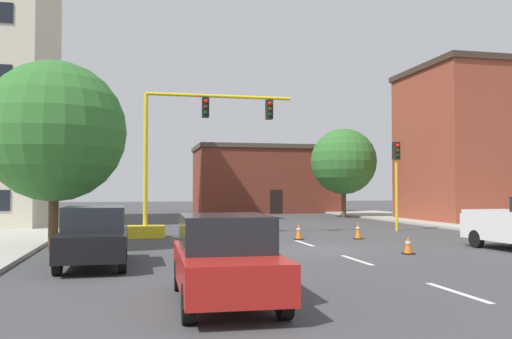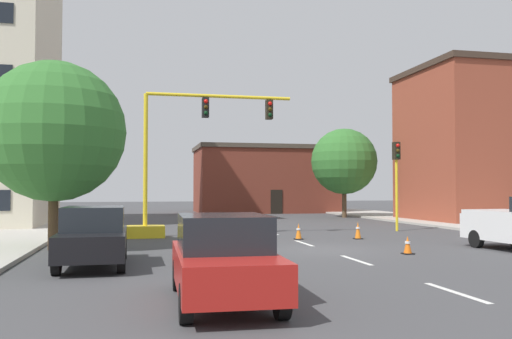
{
  "view_description": "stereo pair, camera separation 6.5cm",
  "coord_description": "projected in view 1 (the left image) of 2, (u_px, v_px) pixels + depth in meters",
  "views": [
    {
      "loc": [
        -6.87,
        -19.14,
        2.26
      ],
      "look_at": [
        -0.93,
        7.56,
        3.25
      ],
      "focal_mm": 37.98,
      "sensor_mm": 36.0,
      "label": 1
    },
    {
      "loc": [
        -6.8,
        -19.16,
        2.26
      ],
      "look_at": [
        -0.93,
        7.56,
        3.25
      ],
      "focal_mm": 37.98,
      "sensor_mm": 36.0,
      "label": 2
    }
  ],
  "objects": [
    {
      "name": "tree_right_far",
      "position": [
        344.0,
        161.0,
        43.08
      ],
      "size": [
        5.24,
        5.24,
        7.08
      ],
      "color": "brown",
      "rests_on": "ground_plane"
    },
    {
      "name": "sedan_black_mid_left",
      "position": [
        94.0,
        236.0,
        15.83
      ],
      "size": [
        1.9,
        4.52,
        1.74
      ],
      "color": "black",
      "rests_on": "ground_plane"
    },
    {
      "name": "traffic_cone_roadside_b",
      "position": [
        299.0,
        231.0,
        24.24
      ],
      "size": [
        0.36,
        0.36,
        0.72
      ],
      "color": "black",
      "rests_on": "ground_plane"
    },
    {
      "name": "lane_stripe_seg_2",
      "position": [
        357.0,
        260.0,
        17.15
      ],
      "size": [
        0.16,
        2.4,
        0.01
      ],
      "primitive_type": "cube",
      "color": "silver",
      "rests_on": "ground_plane"
    },
    {
      "name": "lane_stripe_seg_3",
      "position": [
        304.0,
        243.0,
        22.52
      ],
      "size": [
        0.16,
        2.4,
        0.01
      ],
      "primitive_type": "cube",
      "color": "silver",
      "rests_on": "ground_plane"
    },
    {
      "name": "ground_plane",
      "position": [
        325.0,
        250.0,
        20.08
      ],
      "size": [
        160.0,
        160.0,
        0.0
      ],
      "primitive_type": "plane",
      "color": "#424244"
    },
    {
      "name": "building_brick_center",
      "position": [
        266.0,
        179.0,
        53.17
      ],
      "size": [
        13.87,
        8.1,
        6.43
      ],
      "color": "brown",
      "rests_on": "ground_plane"
    },
    {
      "name": "lane_stripe_seg_1",
      "position": [
        457.0,
        292.0,
        11.79
      ],
      "size": [
        0.16,
        2.4,
        0.01
      ],
      "primitive_type": "cube",
      "color": "silver",
      "rests_on": "ground_plane"
    },
    {
      "name": "tree_left_near",
      "position": [
        55.0,
        131.0,
        20.18
      ],
      "size": [
        5.26,
        5.26,
        7.04
      ],
      "color": "#4C3823",
      "rests_on": "ground_plane"
    },
    {
      "name": "traffic_cone_roadside_c",
      "position": [
        408.0,
        245.0,
        18.75
      ],
      "size": [
        0.36,
        0.36,
        0.63
      ],
      "color": "black",
      "rests_on": "ground_plane"
    },
    {
      "name": "traffic_cone_roadside_a",
      "position": [
        358.0,
        230.0,
        24.42
      ],
      "size": [
        0.36,
        0.36,
        0.79
      ],
      "color": "black",
      "rests_on": "ground_plane"
    },
    {
      "name": "building_row_right",
      "position": [
        487.0,
        145.0,
        38.36
      ],
      "size": [
        10.74,
        8.64,
        10.81
      ],
      "color": "brown",
      "rests_on": "ground_plane"
    },
    {
      "name": "traffic_signal_gantry",
      "position": [
        166.0,
        191.0,
        25.44
      ],
      "size": [
        7.92,
        1.2,
        6.83
      ],
      "color": "yellow",
      "rests_on": "ground_plane"
    },
    {
      "name": "traffic_light_pole_right",
      "position": [
        396.0,
        166.0,
        29.18
      ],
      "size": [
        0.32,
        0.47,
        4.8
      ],
      "color": "yellow",
      "rests_on": "ground_plane"
    },
    {
      "name": "sedan_red_near_left",
      "position": [
        225.0,
        258.0,
        10.75
      ],
      "size": [
        1.98,
        4.55,
        1.74
      ],
      "color": "#B21E19",
      "rests_on": "ground_plane"
    },
    {
      "name": "lane_stripe_seg_4",
      "position": [
        272.0,
        233.0,
        27.89
      ],
      "size": [
        0.16,
        2.4,
        0.01
      ],
      "primitive_type": "cube",
      "color": "silver",
      "rests_on": "ground_plane"
    },
    {
      "name": "sidewalk_right",
      "position": [
        499.0,
        227.0,
        30.78
      ],
      "size": [
        6.0,
        56.0,
        0.14
      ],
      "primitive_type": "cube",
      "color": "#B2ADA3",
      "rests_on": "ground_plane"
    }
  ]
}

